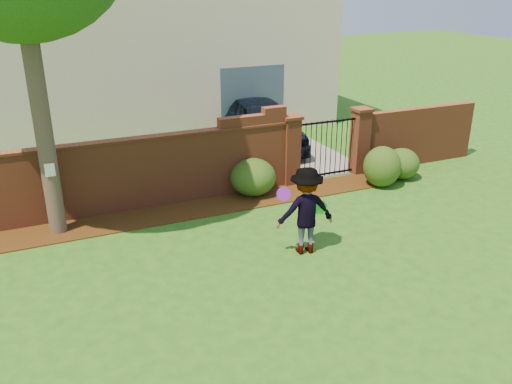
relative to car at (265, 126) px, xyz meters
name	(u,v)px	position (x,y,z in m)	size (l,w,h in m)	color
ground	(274,270)	(-3.13, -7.15, -0.80)	(80.00, 80.00, 0.01)	#295A16
mulch_bed	(177,212)	(-4.08, -3.81, -0.78)	(11.10, 1.08, 0.03)	#331D09
brick_wall	(123,174)	(-5.14, -3.15, 0.14)	(8.70, 0.31, 2.16)	brown
brick_wall_return	(416,136)	(3.47, -3.15, 0.06)	(4.00, 0.25, 1.70)	brown
pillar_left	(290,150)	(-0.73, -3.15, 0.17)	(0.50, 0.50, 1.88)	brown
pillar_right	(360,140)	(1.47, -3.15, 0.17)	(0.50, 0.50, 1.88)	brown
iron_gate	(326,149)	(0.37, -3.15, 0.06)	(1.78, 0.03, 1.60)	black
driveway	(265,141)	(0.37, 0.85, -0.79)	(3.20, 8.00, 0.01)	gray
house	(158,38)	(-2.13, 4.85, 2.37)	(12.40, 6.40, 6.30)	beige
car	(265,126)	(0.00, 0.00, 0.00)	(1.87, 4.64, 1.58)	black
paper_notice	(50,170)	(-6.73, -3.94, 0.71)	(0.20, 0.01, 0.28)	white
shrub_left	(253,177)	(-1.96, -3.48, -0.31)	(1.17, 1.17, 0.96)	#1F4414
shrub_middle	(382,167)	(1.42, -4.29, -0.24)	(0.99, 0.99, 1.09)	#1F4414
shrub_right	(402,164)	(2.29, -4.03, -0.36)	(0.96, 0.96, 0.86)	#1F4414
man	(306,212)	(-2.25, -6.75, 0.11)	(1.16, 0.67, 1.80)	gray
frisbee_purple	(284,194)	(-2.72, -6.67, 0.53)	(0.28, 0.28, 0.03)	purple
frisbee_green	(320,208)	(-2.00, -6.87, 0.19)	(0.29, 0.29, 0.03)	#1BCD1F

